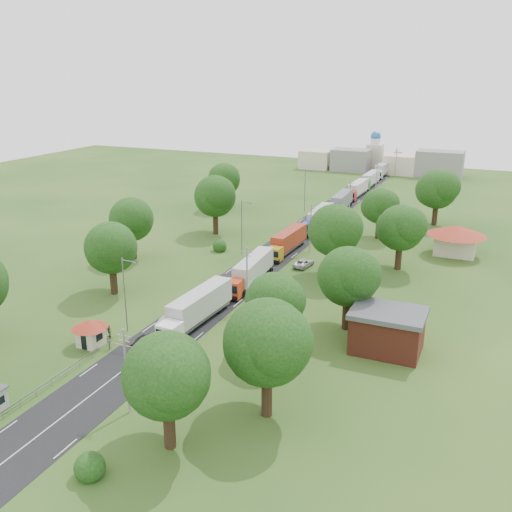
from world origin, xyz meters
The scene contains 47 objects.
ground centered at (0.00, 0.00, 0.00)m, with size 260.00×260.00×0.00m, color #234918.
road centered at (0.00, 20.00, 0.00)m, with size 8.00×200.00×0.04m, color black.
boom_barrier centered at (-1.36, -25.00, 0.89)m, with size 9.22×0.35×1.18m.
guard_booth centered at (-7.20, -25.00, 2.16)m, with size 4.40×4.40×3.45m.
guard_rail centered at (-5.00, -35.00, 0.00)m, with size 0.10×17.00×1.70m, color slate, non-canonical shape.
info_sign centered at (5.20, 35.00, 3.00)m, with size 0.12×3.10×4.10m.
pole_0 centered at (5.50, -35.00, 4.68)m, with size 1.60×0.24×9.00m.
pole_1 centered at (5.50, -7.00, 4.68)m, with size 1.60×0.24×9.00m.
pole_2 centered at (5.50, 21.00, 4.68)m, with size 1.60×0.24×9.00m.
pole_3 centered at (5.50, 49.00, 4.68)m, with size 1.60×0.24×9.00m.
pole_4 centered at (5.50, 77.00, 4.68)m, with size 1.60×0.24×9.00m.
pole_5 centered at (5.50, 105.00, 4.68)m, with size 1.60×0.24×9.00m.
lamp_0 centered at (-5.35, -20.00, 5.55)m, with size 2.03×0.22×10.00m.
lamp_1 centered at (-5.35, 15.00, 5.55)m, with size 2.03×0.22×10.00m.
lamp_2 centered at (-5.35, 50.00, 5.55)m, with size 2.03×0.22×10.00m.
tree_0 centered at (11.99, -37.84, 7.22)m, with size 8.80×8.80×11.07m.
tree_1 centered at (17.99, -29.83, 7.85)m, with size 9.60×9.60×12.05m.
tree_2 centered at (13.99, -17.86, 6.60)m, with size 8.00×8.00×10.10m.
tree_3 centered at (19.99, -7.84, 7.22)m, with size 8.80×8.80×11.07m.
tree_4 centered at (12.99, 10.17, 7.85)m, with size 9.60×9.60×12.05m.
tree_5 centered at (21.99, 18.16, 7.22)m, with size 8.80×8.80×11.07m.
tree_6 centered at (14.99, 35.14, 6.60)m, with size 8.00×8.00×10.10m.
tree_7 centered at (23.99, 50.17, 7.85)m, with size 9.60×9.60×12.05m.
tree_10 centered at (-15.01, -9.84, 7.22)m, with size 8.80×8.80×11.07m.
tree_11 centered at (-22.01, 5.16, 7.22)m, with size 8.80×8.80×11.07m.
tree_12 centered at (-16.01, 25.17, 7.85)m, with size 9.60×9.60×12.05m.
tree_13 centered at (-24.01, 45.16, 7.22)m, with size 8.80×8.80×11.07m.
house_brick centered at (26.00, -12.00, 2.65)m, with size 8.60×6.60×5.20m.
house_cream centered at (30.00, 30.00, 3.64)m, with size 10.08×10.08×5.80m.
distant_town centered at (0.68, 110.00, 3.49)m, with size 52.00×8.00×8.00m.
church centered at (-4.00, 118.00, 5.39)m, with size 5.00×5.00×12.30m.
truck_0 centered at (1.65, -14.58, 2.27)m, with size 3.30×15.46×4.27m.
truck_1 centered at (2.24, 1.69, 2.19)m, with size 3.31×14.97×4.13m.
truck_2 centered at (1.71, 19.22, 2.10)m, with size 2.90×14.32×3.96m.
truck_3 centered at (2.13, 37.05, 2.22)m, with size 3.08×15.11×4.18m.
truck_4 centered at (2.07, 54.26, 2.17)m, with size 2.91×14.75×4.08m.
truck_5 centered at (1.83, 71.00, 2.07)m, with size 2.80×14.08×3.90m.
truck_6 centered at (1.91, 85.96, 2.06)m, with size 2.71×14.05×3.89m.
truck_7 centered at (1.80, 103.60, 2.14)m, with size 3.06×14.59×4.03m.
truck_8 centered at (1.75, 122.76, 2.26)m, with size 2.65×15.34×4.25m.
car_lane_front centered at (-1.00, -22.57, 0.76)m, with size 1.80×4.47×1.52m, color black.
car_lane_mid centered at (-1.00, -16.45, 0.82)m, with size 1.74×5.00×1.65m, color #A8ACB1.
car_lane_rear centered at (-1.91, -7.43, 0.78)m, with size 2.18×5.35×1.55m, color black.
car_verge_near centered at (7.06, 12.88, 0.67)m, with size 2.23×4.84×1.35m, color #BDBDBD.
car_verge_far centered at (6.70, 28.25, 0.68)m, with size 1.60×3.97×1.35m, color #565A5D.
pedestrian_near centered at (0.66, -28.50, 0.92)m, with size 0.67×0.44×1.84m, color gray.
pedestrian_booth centered at (-6.50, -22.52, 0.88)m, with size 0.86×0.67×1.76m, color gray.
Camera 1 is at (36.17, -74.39, 32.16)m, focal length 40.00 mm.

